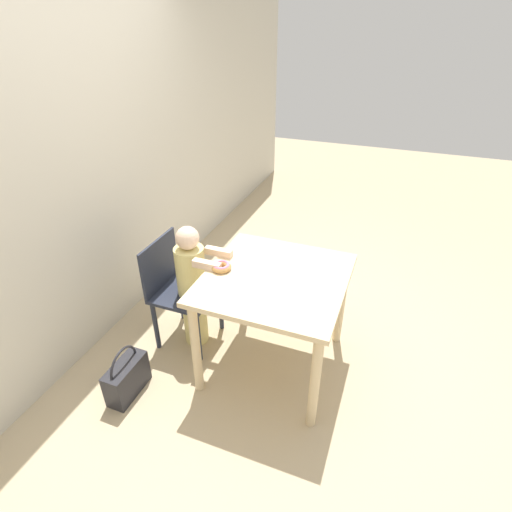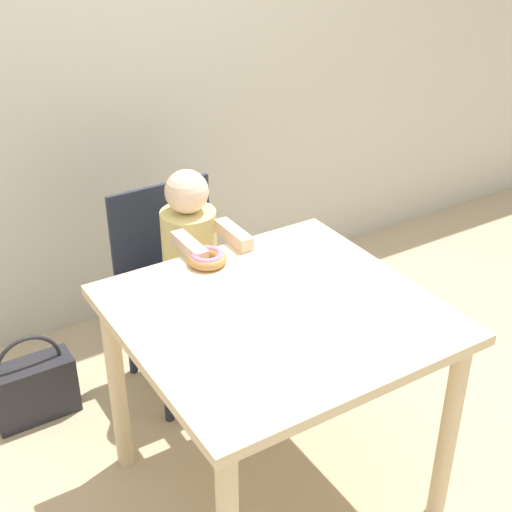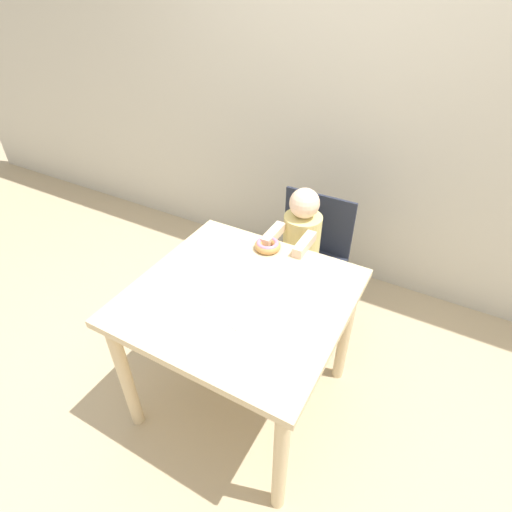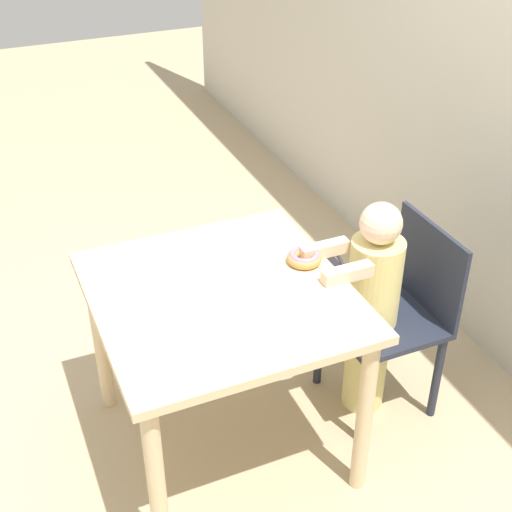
{
  "view_description": "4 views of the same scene",
  "coord_description": "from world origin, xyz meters",
  "px_view_note": "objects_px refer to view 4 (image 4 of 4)",
  "views": [
    {
      "loc": [
        -2.02,
        -0.64,
        2.19
      ],
      "look_at": [
        0.01,
        0.13,
        0.88
      ],
      "focal_mm": 28.0,
      "sensor_mm": 36.0,
      "label": 1
    },
    {
      "loc": [
        -1.02,
        -1.51,
        1.97
      ],
      "look_at": [
        0.01,
        0.13,
        0.88
      ],
      "focal_mm": 50.0,
      "sensor_mm": 36.0,
      "label": 2
    },
    {
      "loc": [
        0.69,
        -1.1,
        1.94
      ],
      "look_at": [
        0.01,
        0.13,
        0.88
      ],
      "focal_mm": 28.0,
      "sensor_mm": 36.0,
      "label": 3
    },
    {
      "loc": [
        1.94,
        -0.7,
        2.24
      ],
      "look_at": [
        0.01,
        0.13,
        0.88
      ],
      "focal_mm": 50.0,
      "sensor_mm": 36.0,
      "label": 4
    }
  ],
  "objects_px": {
    "chair": "(395,313)",
    "child_figure": "(371,308)",
    "handbag": "(332,290)",
    "donut": "(304,257)"
  },
  "relations": [
    {
      "from": "chair",
      "to": "child_figure",
      "type": "relative_size",
      "value": 0.85
    },
    {
      "from": "handbag",
      "to": "donut",
      "type": "bearing_deg",
      "value": -39.62
    },
    {
      "from": "chair",
      "to": "donut",
      "type": "bearing_deg",
      "value": -100.14
    },
    {
      "from": "child_figure",
      "to": "donut",
      "type": "height_order",
      "value": "child_figure"
    },
    {
      "from": "chair",
      "to": "child_figure",
      "type": "height_order",
      "value": "child_figure"
    },
    {
      "from": "chair",
      "to": "handbag",
      "type": "height_order",
      "value": "chair"
    },
    {
      "from": "handbag",
      "to": "chair",
      "type": "bearing_deg",
      "value": -5.93
    },
    {
      "from": "donut",
      "to": "child_figure",
      "type": "bearing_deg",
      "value": 75.59
    },
    {
      "from": "chair",
      "to": "handbag",
      "type": "relative_size",
      "value": 2.19
    },
    {
      "from": "chair",
      "to": "child_figure",
      "type": "bearing_deg",
      "value": -90.0
    }
  ]
}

